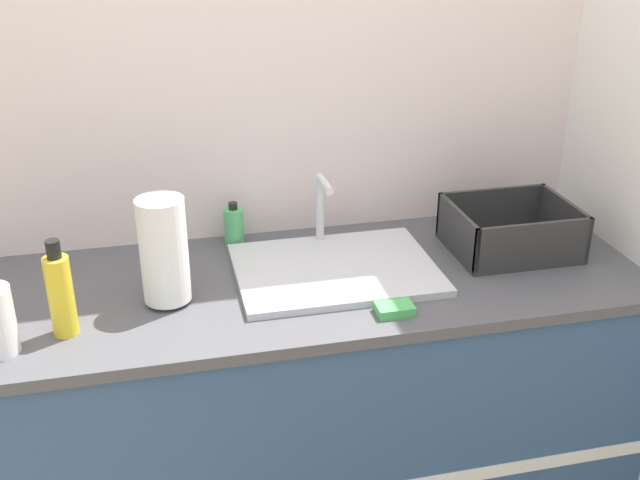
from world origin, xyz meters
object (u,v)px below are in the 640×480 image
object	(u,v)px
bottle_yellow	(61,294)
soap_dispenser	(234,226)
sink	(335,267)
dish_rack	(510,234)
paper_towel_roll	(164,251)

from	to	relation	value
bottle_yellow	soap_dispenser	world-z (taller)	bottle_yellow
sink	dish_rack	bearing A→B (deg)	2.52
sink	soap_dispenser	bearing A→B (deg)	135.75
sink	dish_rack	xyz separation A→B (m)	(0.52, 0.02, 0.03)
sink	dish_rack	world-z (taller)	sink
sink	bottle_yellow	world-z (taller)	bottle_yellow
sink	bottle_yellow	size ratio (longest dim) A/B	2.25
sink	paper_towel_roll	bearing A→B (deg)	-171.53
paper_towel_roll	dish_rack	size ratio (longest dim) A/B	0.82
soap_dispenser	sink	bearing A→B (deg)	-44.25
bottle_yellow	soap_dispenser	size ratio (longest dim) A/B	1.81
sink	bottle_yellow	distance (m)	0.70
paper_towel_roll	dish_rack	bearing A→B (deg)	5.28
paper_towel_roll	soap_dispenser	distance (m)	0.37
dish_rack	sink	bearing A→B (deg)	-177.48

